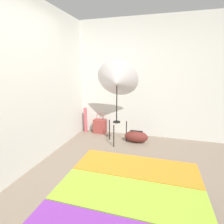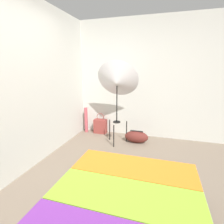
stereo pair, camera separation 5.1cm
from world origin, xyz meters
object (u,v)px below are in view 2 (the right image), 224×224
at_px(tote_bag, 100,126).
at_px(paper_roll, 86,120).
at_px(photo_umbrella, 117,82).
at_px(duffel_bag, 136,137).

relative_size(tote_bag, paper_roll, 0.81).
xyz_separation_m(photo_umbrella, paper_roll, (-0.90, 0.42, -0.98)).
bearing_deg(photo_umbrella, tote_bag, 139.88).
xyz_separation_m(duffel_bag, paper_roll, (-1.30, 0.29, 0.18)).
bearing_deg(tote_bag, paper_roll, -174.89).
xyz_separation_m(photo_umbrella, tote_bag, (-0.54, 0.45, -1.11)).
xyz_separation_m(tote_bag, paper_roll, (-0.36, -0.03, 0.13)).
bearing_deg(photo_umbrella, duffel_bag, 18.13).
relative_size(duffel_bag, paper_roll, 0.81).
relative_size(photo_umbrella, duffel_bag, 3.41).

